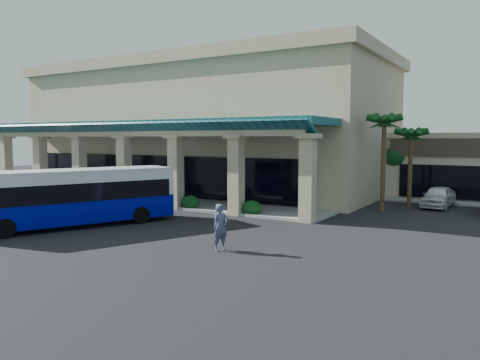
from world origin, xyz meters
The scene contains 10 objects.
ground centered at (0.00, 0.00, 0.00)m, with size 110.00×110.00×0.00m, color black.
main_building centered at (-8.00, 16.00, 5.67)m, with size 30.80×14.80×11.35m, color tan, non-canonical shape.
arcade centered at (-8.00, 6.80, 2.85)m, with size 30.00×6.20×5.70m, color #0B3C45, non-canonical shape.
palm_0 centered at (8.50, 11.00, 3.30)m, with size 2.40×2.40×6.60m, color #0F3B15, non-canonical shape.
palm_1 centered at (9.50, 14.00, 2.90)m, with size 2.40×2.40×5.80m, color #0F3B15, non-canonical shape.
palm_2 centered at (-22.50, 6.50, 3.10)m, with size 2.40×2.40×6.20m, color #0F3B15, non-canonical shape.
broadleaf_tree centered at (7.50, 19.00, 2.41)m, with size 2.60×2.60×4.81m, color #0D3914, non-canonical shape.
transit_bus centered at (-3.64, -2.11, 1.46)m, with size 2.44×10.49×2.93m, color #010793, non-canonical shape.
pedestrian centered at (5.53, -2.54, 0.94)m, with size 0.69×0.45×1.89m, color #454D6B.
car_silver centered at (11.19, 14.64, 0.70)m, with size 1.65×4.10×1.40m, color white.
Camera 1 is at (15.79, -17.96, 4.51)m, focal length 35.00 mm.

